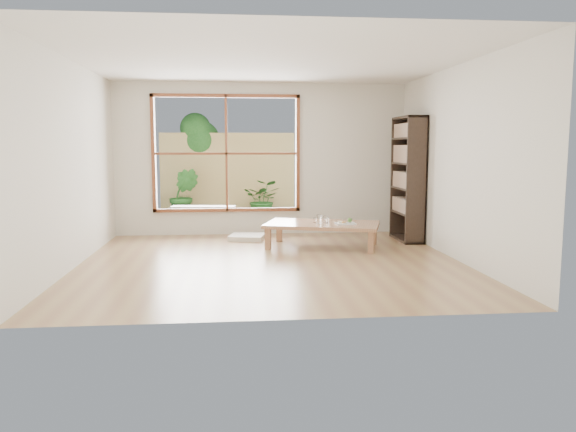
% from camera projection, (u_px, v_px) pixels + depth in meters
% --- Properties ---
extents(ground, '(5.00, 5.00, 0.00)m').
position_uv_depth(ground, '(271.00, 262.00, 7.43)').
color(ground, '#A28251').
rests_on(ground, ground).
extents(low_table, '(1.89, 1.40, 0.37)m').
position_uv_depth(low_table, '(322.00, 226.00, 8.52)').
color(low_table, '#A67550').
rests_on(low_table, ground).
extents(floor_cushion, '(0.65, 0.65, 0.08)m').
position_uv_depth(floor_cushion, '(247.00, 237.00, 9.24)').
color(floor_cushion, beige).
rests_on(floor_cushion, ground).
extents(bookshelf, '(0.32, 0.90, 2.00)m').
position_uv_depth(bookshelf, '(408.00, 179.00, 9.05)').
color(bookshelf, '#32231B').
rests_on(bookshelf, ground).
extents(glass_tall, '(0.07, 0.07, 0.13)m').
position_uv_depth(glass_tall, '(319.00, 219.00, 8.46)').
color(glass_tall, silver).
rests_on(glass_tall, low_table).
extents(glass_mid, '(0.06, 0.06, 0.09)m').
position_uv_depth(glass_mid, '(327.00, 220.00, 8.48)').
color(glass_mid, silver).
rests_on(glass_mid, low_table).
extents(glass_short, '(0.07, 0.07, 0.09)m').
position_uv_depth(glass_short, '(325.00, 219.00, 8.60)').
color(glass_short, silver).
rests_on(glass_short, low_table).
extents(glass_small, '(0.06, 0.06, 0.08)m').
position_uv_depth(glass_small, '(315.00, 220.00, 8.55)').
color(glass_small, silver).
rests_on(glass_small, low_table).
extents(food_tray, '(0.30, 0.21, 0.09)m').
position_uv_depth(food_tray, '(346.00, 223.00, 8.38)').
color(food_tray, white).
rests_on(food_tray, low_table).
extents(deck, '(2.80, 2.00, 0.05)m').
position_uv_depth(deck, '(228.00, 225.00, 10.89)').
color(deck, '#383229').
rests_on(deck, ground).
extents(garden_bench, '(1.23, 0.48, 0.38)m').
position_uv_depth(garden_bench, '(203.00, 209.00, 10.57)').
color(garden_bench, '#32231B').
rests_on(garden_bench, deck).
extents(bamboo_fence, '(2.80, 0.06, 1.80)m').
position_uv_depth(bamboo_fence, '(228.00, 176.00, 11.77)').
color(bamboo_fence, tan).
rests_on(bamboo_fence, ground).
extents(shrub_right, '(0.87, 0.80, 0.82)m').
position_uv_depth(shrub_right, '(263.00, 199.00, 11.56)').
color(shrub_right, '#285A21').
rests_on(shrub_right, deck).
extents(shrub_left, '(0.63, 0.53, 1.06)m').
position_uv_depth(shrub_left, '(184.00, 195.00, 11.23)').
color(shrub_left, '#285A21').
rests_on(shrub_left, deck).
extents(garden_tree, '(1.04, 0.85, 2.22)m').
position_uv_depth(garden_tree, '(196.00, 141.00, 11.91)').
color(garden_tree, '#4C3D2D').
rests_on(garden_tree, ground).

